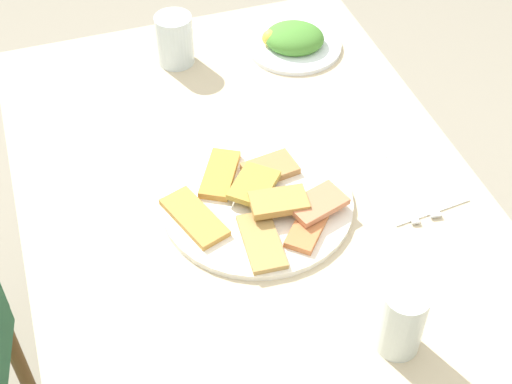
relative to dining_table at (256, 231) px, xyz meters
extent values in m
cube|color=beige|center=(0.00, 0.00, 0.06)|extent=(1.23, 0.82, 0.02)
cylinder|color=#434A53|center=(0.56, -0.35, -0.30)|extent=(0.04, 0.04, 0.71)
cylinder|color=#434A53|center=(0.56, 0.35, -0.30)|extent=(0.04, 0.04, 0.71)
cylinder|color=brown|center=(0.13, 0.51, -0.46)|extent=(0.03, 0.03, 0.38)
cylinder|color=white|center=(-0.01, 0.00, 0.08)|extent=(0.34, 0.34, 0.01)
cube|color=#C58A38|center=(0.07, 0.05, 0.10)|extent=(0.13, 0.11, 0.01)
cube|color=#CB7542|center=(-0.10, -0.06, 0.10)|extent=(0.10, 0.10, 0.01)
cube|color=#B2933A|center=(0.01, 0.00, 0.11)|extent=(0.11, 0.11, 0.01)
cube|color=#AE7E4A|center=(0.06, -0.05, 0.10)|extent=(0.07, 0.10, 0.01)
cube|color=#AF884B|center=(-0.10, 0.03, 0.09)|extent=(0.13, 0.07, 0.01)
cube|color=#CA7A55|center=(-0.06, -0.09, 0.11)|extent=(0.09, 0.11, 0.01)
cube|color=#C58D3F|center=(-0.02, 0.12, 0.10)|extent=(0.15, 0.10, 0.01)
cube|color=#B98C46|center=(-0.04, -0.03, 0.11)|extent=(0.07, 0.10, 0.01)
cylinder|color=white|center=(0.43, -0.23, 0.08)|extent=(0.21, 0.21, 0.01)
ellipsoid|color=#4B8C33|center=(0.43, -0.23, 0.10)|extent=(0.16, 0.17, 0.06)
sphere|color=yellow|center=(0.44, -0.18, 0.11)|extent=(0.04, 0.04, 0.04)
cylinder|color=silver|center=(-0.35, -0.11, 0.14)|extent=(0.07, 0.07, 0.12)
cylinder|color=silver|center=(0.46, 0.03, 0.13)|extent=(0.08, 0.08, 0.11)
cube|color=white|center=(-0.05, -0.28, 0.08)|extent=(0.17, 0.17, 0.00)
cube|color=silver|center=(-0.05, -0.30, 0.08)|extent=(0.18, 0.04, 0.00)
cube|color=silver|center=(-0.05, -0.26, 0.08)|extent=(0.18, 0.05, 0.00)
camera|label=1|loc=(-0.86, 0.29, 1.04)|focal=51.94mm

